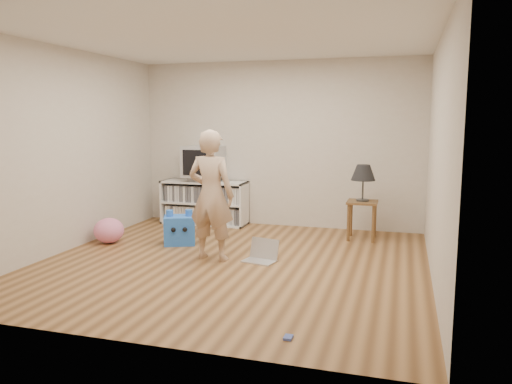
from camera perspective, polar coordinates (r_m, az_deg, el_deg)
The scene contains 13 objects.
ground at distance 6.00m, azimuth -2.77°, elevation -8.08°, with size 4.50×4.50×0.00m, color brown.
walls at distance 5.77m, azimuth -2.86°, elevation 4.41°, with size 4.52×4.52×2.60m.
ceiling at distance 5.83m, azimuth -2.96°, elevation 17.26°, with size 4.50×4.50×0.01m, color white.
media_unit at distance 8.19m, azimuth -5.85°, elevation -1.17°, with size 1.40×0.45×0.70m.
dvd_deck at distance 8.12m, azimuth -5.93°, elevation 1.49°, with size 0.45×0.35×0.07m, color gray.
crt_tv at distance 8.09m, azimuth -5.97°, elevation 3.49°, with size 0.60×0.53×0.50m.
side_table at distance 7.21m, azimuth 12.03°, elevation -2.07°, with size 0.42×0.42×0.55m.
table_lamp at distance 7.14m, azimuth 12.16°, elevation 2.08°, with size 0.34×0.34×0.52m.
person at distance 5.99m, azimuth -5.14°, elevation -0.40°, with size 0.57×0.38×1.58m, color tan.
laptop at distance 6.06m, azimuth 0.67°, elevation -7.21°, with size 0.43×0.38×0.26m.
playing_cards at distance 4.05m, azimuth 3.70°, elevation -16.25°, with size 0.07×0.09×0.02m, color #475DBE.
plush_blue at distance 6.90m, azimuth -8.72°, elevation -4.26°, with size 0.50×0.46×0.48m.
plush_pink at distance 7.19m, azimuth -16.46°, elevation -4.24°, with size 0.41×0.41×0.35m, color pink.
Camera 1 is at (1.92, -5.43, 1.69)m, focal length 35.00 mm.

